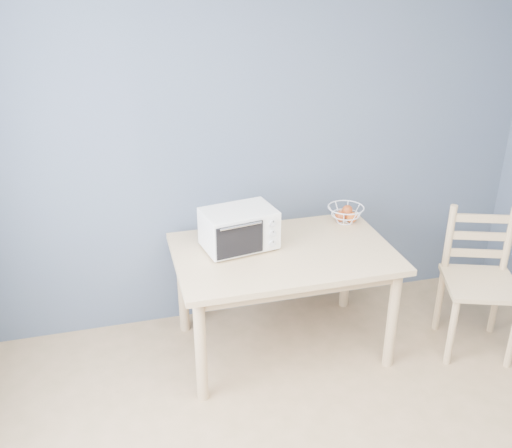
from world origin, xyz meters
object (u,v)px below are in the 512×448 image
object	(u,v)px
dining_table	(283,264)
fruit_basket	(346,213)
dining_chair	(478,283)
toaster_oven	(236,229)

from	to	relation	value
dining_table	fruit_basket	bearing A→B (deg)	28.94
dining_table	dining_chair	xyz separation A→B (m)	(1.28, -0.30, -0.17)
fruit_basket	dining_table	bearing A→B (deg)	-151.06
dining_chair	toaster_oven	bearing A→B (deg)	-174.70
dining_table	toaster_oven	xyz separation A→B (m)	(-0.29, 0.11, 0.24)
dining_chair	dining_table	bearing A→B (deg)	-173.32
dining_table	dining_chair	size ratio (longest dim) A/B	1.43
toaster_oven	fruit_basket	bearing A→B (deg)	3.54
toaster_oven	dining_chair	world-z (taller)	toaster_oven
fruit_basket	dining_chair	size ratio (longest dim) A/B	0.32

